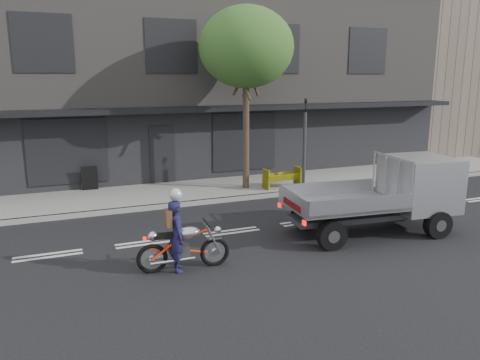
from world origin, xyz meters
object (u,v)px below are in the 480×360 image
Objects in this scene: street_tree at (246,48)px; construction_barrier at (285,178)px; rider at (177,236)px; traffic_light_pole at (304,149)px; motorcycle at (184,246)px; flatbed_ute at (406,188)px; sandwich_board at (90,178)px.

street_tree reaches higher than construction_barrier.
street_tree is 8.77m from rider.
traffic_light_pole is 2.46× the size of construction_barrier.
motorcycle is (-6.13, -5.37, -1.09)m from traffic_light_pole.
flatbed_ute is 5.32× the size of sandwich_board.
rider is 6.69m from flatbed_ute.
motorcycle is at bearing -85.00° from rider.
street_tree reaches higher than flatbed_ute.
street_tree is 7.51m from flatbed_ute.
rider is (-0.15, 0.00, 0.25)m from motorcycle.
street_tree is 4.73× the size of construction_barrier.
traffic_light_pole reaches higher than motorcycle.
flatbed_ute is 11.02m from sandwich_board.
construction_barrier is (5.40, 5.52, -0.01)m from motorcycle.
traffic_light_pole is at bearing -16.76° from sandwich_board.
traffic_light_pole is at bearing 100.27° from flatbed_ute.
motorcycle is 6.56m from flatbed_ute.
sandwich_board is at bearing 160.56° from traffic_light_pole.
traffic_light_pole reaches higher than sandwich_board.
traffic_light_pole is 0.72× the size of flatbed_ute.
motorcycle is 8.14m from sandwich_board.
flatbed_ute reaches higher than motorcycle.
traffic_light_pole is 5.05m from flatbed_ute.
rider is at bearing -135.17° from construction_barrier.
flatbed_ute is at bearing -85.56° from traffic_light_pole.
street_tree is 7.44m from sandwich_board.
sandwich_board is (-7.51, 2.65, -1.04)m from traffic_light_pole.
construction_barrier is at bearing 107.98° from flatbed_ute.
traffic_light_pole is 8.30m from rider.
motorcycle is at bearing -123.56° from street_tree.
sandwich_board is (-7.90, 7.67, -0.63)m from flatbed_ute.
street_tree is 4.95m from construction_barrier.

